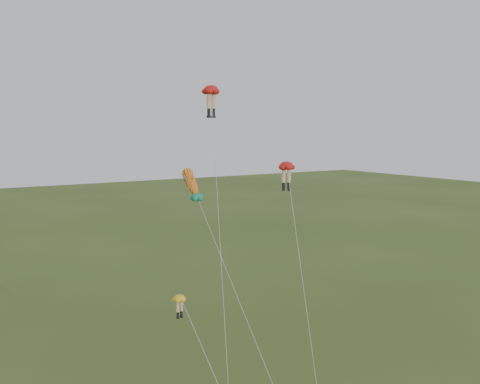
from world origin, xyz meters
TOP-DOWN VIEW (x-y plane):
  - legs_kite_red_high at (1.96, 10.84)m, footprint 5.73×11.54m
  - legs_kite_red_mid at (3.04, 1.90)m, footprint 1.71×4.39m
  - legs_kite_yellow at (-5.19, 2.33)m, footprint 1.90×5.66m
  - fish_kite at (-1.49, 7.95)m, footprint 1.59×12.87m

SIDE VIEW (x-z plane):
  - legs_kite_yellow at x=-5.19m, z-range 2.96..10.24m
  - fish_kite at x=-1.49m, z-range 6.32..21.66m
  - legs_kite_red_mid at x=3.04m, z-range 7.07..22.87m
  - legs_kite_red_high at x=1.96m, z-range 9.98..31.70m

